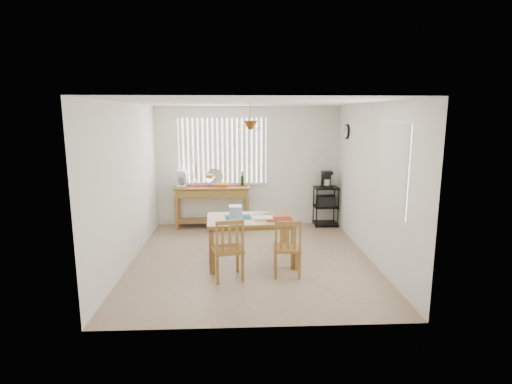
{
  "coord_description": "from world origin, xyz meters",
  "views": [
    {
      "loc": [
        -0.22,
        -6.46,
        2.4
      ],
      "look_at": [
        0.1,
        0.55,
        1.05
      ],
      "focal_mm": 28.0,
      "sensor_mm": 36.0,
      "label": 1
    }
  ],
  "objects_px": {
    "wire_cart": "(326,203)",
    "chair_right": "(287,248)",
    "sideboard": "(213,197)",
    "chair_left": "(228,249)",
    "dining_table": "(250,223)",
    "cart_items": "(326,180)"
  },
  "relations": [
    {
      "from": "dining_table",
      "to": "chair_right",
      "type": "height_order",
      "value": "chair_right"
    },
    {
      "from": "wire_cart",
      "to": "cart_items",
      "type": "distance_m",
      "value": 0.51
    },
    {
      "from": "chair_right",
      "to": "wire_cart",
      "type": "bearing_deg",
      "value": 66.66
    },
    {
      "from": "wire_cart",
      "to": "chair_left",
      "type": "distance_m",
      "value": 3.53
    },
    {
      "from": "sideboard",
      "to": "chair_right",
      "type": "distance_m",
      "value": 3.05
    },
    {
      "from": "wire_cart",
      "to": "sideboard",
      "type": "bearing_deg",
      "value": 179.9
    },
    {
      "from": "chair_right",
      "to": "chair_left",
      "type": "bearing_deg",
      "value": -173.94
    },
    {
      "from": "cart_items",
      "to": "chair_right",
      "type": "bearing_deg",
      "value": -113.27
    },
    {
      "from": "sideboard",
      "to": "dining_table",
      "type": "xyz_separation_m",
      "value": [
        0.75,
        -2.14,
        -0.01
      ]
    },
    {
      "from": "sideboard",
      "to": "chair_right",
      "type": "bearing_deg",
      "value": -65.12
    },
    {
      "from": "sideboard",
      "to": "chair_left",
      "type": "distance_m",
      "value": 2.89
    },
    {
      "from": "wire_cart",
      "to": "chair_left",
      "type": "xyz_separation_m",
      "value": [
        -2.08,
        -2.85,
        -0.06
      ]
    },
    {
      "from": "dining_table",
      "to": "chair_left",
      "type": "height_order",
      "value": "chair_left"
    },
    {
      "from": "cart_items",
      "to": "sideboard",
      "type": "bearing_deg",
      "value": -179.89
    },
    {
      "from": "wire_cart",
      "to": "cart_items",
      "type": "xyz_separation_m",
      "value": [
        0.0,
        0.01,
        0.51
      ]
    },
    {
      "from": "wire_cart",
      "to": "chair_left",
      "type": "height_order",
      "value": "chair_left"
    },
    {
      "from": "cart_items",
      "to": "dining_table",
      "type": "height_order",
      "value": "cart_items"
    },
    {
      "from": "dining_table",
      "to": "chair_left",
      "type": "distance_m",
      "value": 0.82
    },
    {
      "from": "sideboard",
      "to": "chair_right",
      "type": "relative_size",
      "value": 1.8
    },
    {
      "from": "sideboard",
      "to": "chair_left",
      "type": "relative_size",
      "value": 1.7
    },
    {
      "from": "wire_cart",
      "to": "chair_right",
      "type": "height_order",
      "value": "chair_right"
    },
    {
      "from": "cart_items",
      "to": "chair_left",
      "type": "relative_size",
      "value": 0.38
    }
  ]
}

